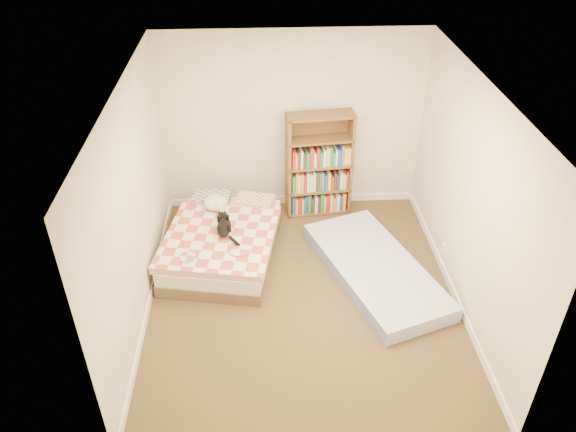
{
  "coord_description": "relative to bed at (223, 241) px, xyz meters",
  "views": [
    {
      "loc": [
        -0.43,
        -4.87,
        4.41
      ],
      "look_at": [
        -0.15,
        0.3,
        0.91
      ],
      "focal_mm": 35.0,
      "sensor_mm": 36.0,
      "label": 1
    }
  ],
  "objects": [
    {
      "name": "black_cat",
      "position": [
        0.04,
        -0.06,
        0.27
      ],
      "size": [
        0.24,
        0.65,
        0.15
      ],
      "rotation": [
        0.0,
        0.0,
        0.12
      ],
      "color": "black",
      "rests_on": "bed"
    },
    {
      "name": "bookshelf",
      "position": [
        1.29,
        0.97,
        0.33
      ],
      "size": [
        0.92,
        0.39,
        1.47
      ],
      "rotation": [
        0.0,
        0.0,
        0.11
      ],
      "color": "#513C1C",
      "rests_on": "room"
    },
    {
      "name": "room",
      "position": [
        0.94,
        -0.81,
        0.98
      ],
      "size": [
        3.51,
        4.01,
        2.51
      ],
      "color": "#4C3A20",
      "rests_on": "ground"
    },
    {
      "name": "bed",
      "position": [
        0.0,
        0.0,
        0.0
      ],
      "size": [
        1.53,
        1.95,
        0.47
      ],
      "rotation": [
        0.0,
        0.0,
        -0.18
      ],
      "color": "brown",
      "rests_on": "room"
    },
    {
      "name": "floor_mattress",
      "position": [
        1.84,
        -0.52,
        -0.12
      ],
      "size": [
        1.6,
        2.3,
        0.19
      ],
      "primitive_type": "cube",
      "rotation": [
        0.0,
        0.0,
        0.34
      ],
      "color": "#7482C1",
      "rests_on": "room"
    },
    {
      "name": "white_dog",
      "position": [
        -0.1,
        0.43,
        0.29
      ],
      "size": [
        0.38,
        0.4,
        0.16
      ],
      "rotation": [
        0.0,
        0.0,
        -0.33
      ],
      "color": "silver",
      "rests_on": "bed"
    }
  ]
}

